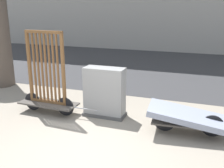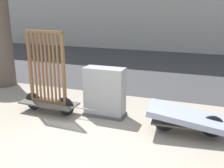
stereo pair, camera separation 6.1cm
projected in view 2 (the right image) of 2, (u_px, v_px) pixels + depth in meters
ground_plane at (80, 159)px, 4.89m from camera, size 60.00×60.00×0.00m
road_strip at (160, 67)px, 12.31m from camera, size 56.00×8.96×0.01m
bike_cart_with_bedframe at (48, 86)px, 6.84m from camera, size 2.28×0.65×2.17m
bike_cart_with_mattress at (189, 118)px, 5.75m from camera, size 2.40×1.01×0.61m
utility_cabinet at (105, 94)px, 6.68m from camera, size 1.08×0.49×1.28m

